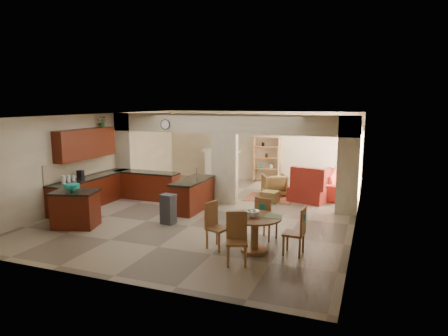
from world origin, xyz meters
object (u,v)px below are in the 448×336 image
at_px(dining_table, 255,228).
at_px(armchair, 274,185).
at_px(sofa, 339,183).
at_px(kitchen_island, 76,209).

bearing_deg(dining_table, armchair, 99.10).
relative_size(sofa, armchair, 3.40).
bearing_deg(kitchen_island, dining_table, -16.47).
relative_size(kitchen_island, armchair, 1.58).
bearing_deg(kitchen_island, armchair, 37.26).
distance_m(kitchen_island, armchair, 6.57).
height_order(dining_table, sofa, sofa).
relative_size(dining_table, armchair, 1.42).
bearing_deg(armchair, sofa, 175.18).
bearing_deg(sofa, kitchen_island, 135.11).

